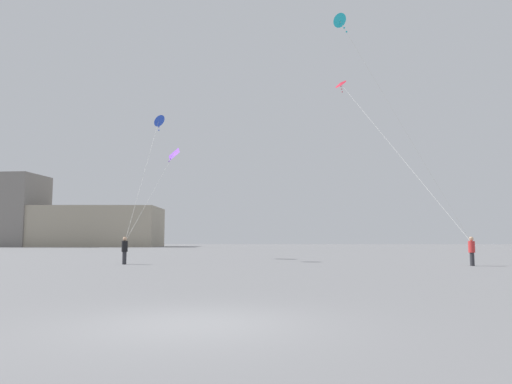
% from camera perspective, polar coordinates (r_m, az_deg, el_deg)
% --- Properties ---
extents(ground_plane, '(300.00, 300.00, 0.00)m').
position_cam_1_polar(ground_plane, '(8.71, -7.59, -15.26)').
color(ground_plane, slate).
extents(person_in_black, '(0.35, 0.35, 1.62)m').
position_cam_1_polar(person_in_black, '(29.72, -15.31, -6.56)').
color(person_in_black, '#2D2D33').
rests_on(person_in_black, ground_plane).
extents(person_in_red, '(0.35, 0.35, 1.62)m').
position_cam_1_polar(person_in_red, '(29.64, 24.20, -6.27)').
color(person_in_red, '#2D2D33').
rests_on(person_in_red, ground_plane).
extents(kite_crimson_diamond, '(6.05, 14.07, 14.10)m').
position_cam_1_polar(kite_crimson_diamond, '(43.23, 10.12, 12.37)').
color(kite_crimson_diamond, red).
extents(kite_violet_delta, '(1.35, 10.74, 7.53)m').
position_cam_1_polar(kite_violet_delta, '(39.61, -9.82, 4.32)').
color(kite_violet_delta, purple).
extents(kite_cobalt_diamond, '(1.00, 6.49, 9.30)m').
position_cam_1_polar(kite_cobalt_diamond, '(36.27, -11.48, 8.16)').
color(kite_cobalt_diamond, blue).
extents(kite_cyan_diamond, '(7.88, 2.28, 12.65)m').
position_cam_1_polar(kite_cyan_diamond, '(28.63, 10.25, 18.79)').
color(kite_cyan_diamond, '#1EB2C6').
extents(building_left_hall, '(16.00, 11.19, 14.68)m').
position_cam_1_polar(building_left_hall, '(111.32, -27.86, -1.98)').
color(building_left_hall, gray).
rests_on(building_left_hall, ground_plane).
extents(building_centre_hall, '(28.06, 15.28, 8.15)m').
position_cam_1_polar(building_centre_hall, '(105.35, -18.82, -3.94)').
color(building_centre_hall, '#A39984').
rests_on(building_centre_hall, ground_plane).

